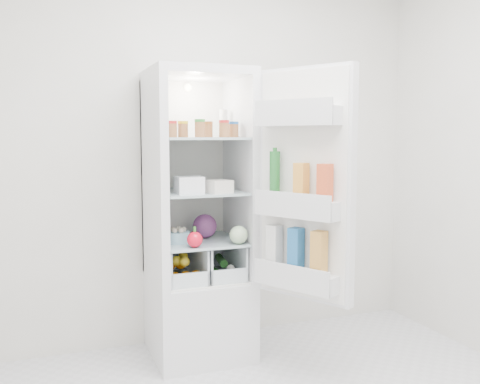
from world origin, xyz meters
name	(u,v)px	position (x,y,z in m)	size (l,w,h in m)	color
room_walls	(324,89)	(0.00, 0.00, 1.59)	(3.02, 3.02, 2.61)	silver
refrigerator	(197,251)	(-0.20, 1.25, 0.67)	(0.60, 0.60, 1.80)	silver
shelf_low	(199,241)	(-0.20, 1.19, 0.74)	(0.49, 0.53, 0.01)	#9EB5B9
shelf_mid	(199,192)	(-0.20, 1.19, 1.05)	(0.49, 0.53, 0.01)	#9EB5B9
shelf_top	(198,139)	(-0.20, 1.19, 1.38)	(0.49, 0.53, 0.01)	#9EB5B9
crisper_left	(181,263)	(-0.32, 1.19, 0.61)	(0.23, 0.46, 0.22)	silver
crisper_right	(218,260)	(-0.08, 1.19, 0.61)	(0.23, 0.46, 0.22)	silver
condiment_jars	(199,130)	(-0.22, 1.10, 1.43)	(0.46, 0.32, 0.08)	#B21919
squeeze_bottle	(223,124)	(-0.01, 1.27, 1.48)	(0.05, 0.05, 0.18)	silver
tub_white	(189,185)	(-0.29, 1.07, 1.11)	(0.15, 0.15, 0.10)	white
tub_cream	(219,186)	(-0.13, 1.02, 1.10)	(0.13, 0.13, 0.08)	beige
tin_red	(224,187)	(-0.07, 1.06, 1.09)	(0.09, 0.09, 0.06)	red
red_cabbage	(205,226)	(-0.15, 1.23, 0.82)	(0.15, 0.15, 0.15)	#62215E
bell_pepper	(195,240)	(-0.29, 0.97, 0.79)	(0.09, 0.09, 0.09)	red
mushroom_bowl	(178,237)	(-0.35, 1.14, 0.78)	(0.14, 0.14, 0.07)	#92C4D9
salad_bag	(239,235)	(-0.02, 0.97, 0.80)	(0.11, 0.11, 0.11)	#A9C997
citrus_pile	(182,268)	(-0.33, 1.12, 0.59)	(0.20, 0.24, 0.16)	orange
veg_pile	(219,267)	(-0.07, 1.18, 0.56)	(0.16, 0.30, 0.10)	#1B4D19
fridge_door	(303,191)	(0.24, 0.65, 1.09)	(0.41, 0.56, 1.30)	silver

